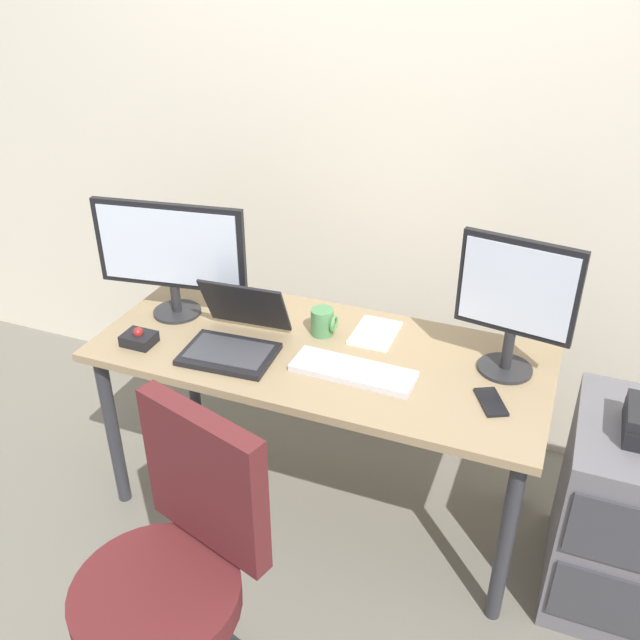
{
  "coord_description": "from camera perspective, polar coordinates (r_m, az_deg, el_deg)",
  "views": [
    {
      "loc": [
        0.74,
        -1.88,
        1.98
      ],
      "look_at": [
        0.0,
        0.0,
        0.82
      ],
      "focal_mm": 38.65,
      "sensor_mm": 36.0,
      "label": 1
    }
  ],
  "objects": [
    {
      "name": "ground_plane",
      "position": [
        2.83,
        -0.0,
        -14.57
      ],
      "size": [
        8.0,
        8.0,
        0.0
      ],
      "primitive_type": "plane",
      "color": "#6A655A"
    },
    {
      "name": "back_wall",
      "position": [
        2.74,
        5.59,
        17.46
      ],
      "size": [
        6.0,
        0.1,
        2.8
      ],
      "primitive_type": "cube",
      "color": "beige",
      "rests_on": "ground"
    },
    {
      "name": "desk",
      "position": [
        2.43,
        -0.0,
        -4.0
      ],
      "size": [
        1.57,
        0.68,
        0.7
      ],
      "color": "#917A57",
      "rests_on": "ground"
    },
    {
      "name": "file_cabinet",
      "position": [
        2.51,
        24.08,
        -14.45
      ],
      "size": [
        0.42,
        0.53,
        0.67
      ],
      "color": "#5F5D62",
      "rests_on": "ground"
    },
    {
      "name": "office_chair",
      "position": [
        2.01,
        -11.82,
        -21.26
      ],
      "size": [
        0.52,
        0.54,
        0.95
      ],
      "color": "black",
      "rests_on": "ground"
    },
    {
      "name": "monitor_main",
      "position": [
        2.56,
        -12.31,
        5.52
      ],
      "size": [
        0.57,
        0.18,
        0.44
      ],
      "color": "#262628",
      "rests_on": "desk"
    },
    {
      "name": "monitor_side",
      "position": [
        2.23,
        15.91,
        1.71
      ],
      "size": [
        0.38,
        0.18,
        0.47
      ],
      "color": "#262628",
      "rests_on": "desk"
    },
    {
      "name": "keyboard",
      "position": [
        2.26,
        2.76,
        -4.2
      ],
      "size": [
        0.41,
        0.15,
        0.03
      ],
      "color": "silver",
      "rests_on": "desk"
    },
    {
      "name": "laptop",
      "position": [
        2.39,
        -7.05,
        -1.29
      ],
      "size": [
        0.33,
        0.34,
        0.22
      ],
      "color": "black",
      "rests_on": "desk"
    },
    {
      "name": "trackball_mouse",
      "position": [
        2.5,
        -14.76,
        -1.46
      ],
      "size": [
        0.11,
        0.09,
        0.07
      ],
      "color": "black",
      "rests_on": "desk"
    },
    {
      "name": "coffee_mug",
      "position": [
        2.46,
        0.25,
        -0.16
      ],
      "size": [
        0.09,
        0.08,
        0.1
      ],
      "color": "#49824E",
      "rests_on": "desk"
    },
    {
      "name": "paper_notepad",
      "position": [
        2.49,
        4.59,
        -1.09
      ],
      "size": [
        0.15,
        0.21,
        0.01
      ],
      "primitive_type": "cube",
      "rotation": [
        0.0,
        0.0,
        -0.0
      ],
      "color": "white",
      "rests_on": "desk"
    },
    {
      "name": "cell_phone",
      "position": [
        2.2,
        13.98,
        -6.6
      ],
      "size": [
        0.13,
        0.16,
        0.01
      ],
      "primitive_type": "cube",
      "rotation": [
        0.0,
        0.0,
        0.48
      ],
      "color": "black",
      "rests_on": "desk"
    },
    {
      "name": "banana",
      "position": [
        2.59,
        -4.74,
        0.62
      ],
      "size": [
        0.19,
        0.08,
        0.04
      ],
      "primitive_type": "ellipsoid",
      "rotation": [
        0.0,
        0.0,
        2.97
      ],
      "color": "yellow",
      "rests_on": "desk"
    }
  ]
}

